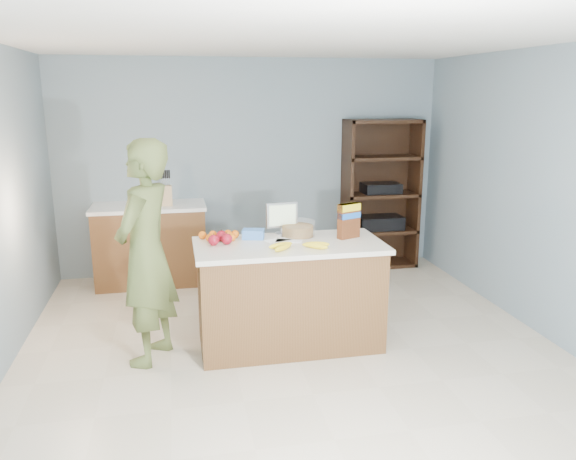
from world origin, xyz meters
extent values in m
cube|color=beige|center=(0.00, 0.00, 0.00)|extent=(4.50, 5.00, 0.02)
cube|color=gray|center=(0.00, 2.50, 1.25)|extent=(4.50, 0.02, 2.50)
cube|color=gray|center=(0.00, -2.50, 1.25)|extent=(4.50, 0.02, 2.50)
cube|color=gray|center=(2.25, 0.00, 1.25)|extent=(0.02, 5.00, 2.50)
cube|color=white|center=(0.00, 0.00, 2.50)|extent=(4.50, 5.00, 0.02)
cube|color=brown|center=(0.00, 0.30, 0.43)|extent=(1.50, 0.70, 0.86)
cube|color=silver|center=(0.00, 0.30, 0.88)|extent=(1.56, 0.76, 0.04)
cube|color=black|center=(0.00, 0.30, 0.05)|extent=(1.46, 0.66, 0.10)
cube|color=brown|center=(-1.20, 2.20, 0.43)|extent=(1.20, 0.60, 0.86)
cube|color=white|center=(-1.20, 2.20, 0.88)|extent=(1.24, 0.62, 0.04)
cube|color=black|center=(1.55, 2.48, 0.90)|extent=(0.90, 0.04, 1.80)
cube|color=black|center=(1.12, 2.30, 0.90)|extent=(0.04, 0.40, 1.80)
cube|color=black|center=(1.98, 2.30, 0.90)|extent=(0.04, 0.40, 1.80)
cube|color=black|center=(1.55, 2.30, 0.02)|extent=(0.90, 0.40, 0.04)
cube|color=black|center=(1.55, 2.30, 0.45)|extent=(0.90, 0.40, 0.04)
cube|color=black|center=(1.55, 2.30, 0.90)|extent=(0.90, 0.40, 0.04)
cube|color=black|center=(1.55, 2.30, 1.35)|extent=(0.90, 0.40, 0.04)
cube|color=black|center=(1.55, 2.30, 1.78)|extent=(0.90, 0.40, 0.04)
cube|color=black|center=(1.55, 2.30, 0.55)|extent=(0.55, 0.32, 0.16)
cube|color=black|center=(1.55, 2.30, 0.98)|extent=(0.45, 0.30, 0.12)
imported|color=#54602F|center=(-1.15, 0.26, 0.89)|extent=(0.66, 0.77, 1.78)
cube|color=tan|center=(-1.00, 2.13, 1.01)|extent=(0.12, 0.10, 0.22)
cylinder|color=black|center=(-1.04, 2.13, 1.17)|extent=(0.02, 0.02, 0.09)
cylinder|color=black|center=(-1.02, 2.13, 1.17)|extent=(0.02, 0.02, 0.09)
cylinder|color=black|center=(-1.00, 2.13, 1.17)|extent=(0.02, 0.02, 0.09)
cylinder|color=black|center=(-0.98, 2.13, 1.17)|extent=(0.02, 0.02, 0.09)
cylinder|color=black|center=(-0.96, 2.13, 1.17)|extent=(0.02, 0.02, 0.09)
cube|color=white|center=(-0.07, 0.41, 0.90)|extent=(0.24, 0.18, 0.00)
cube|color=white|center=(0.01, 0.37, 0.90)|extent=(0.24, 0.18, 0.00)
ellipsoid|color=yellow|center=(-0.10, 0.16, 0.92)|extent=(0.22, 0.13, 0.05)
ellipsoid|color=yellow|center=(-0.09, 0.10, 0.92)|extent=(0.19, 0.19, 0.05)
ellipsoid|color=yellow|center=(0.18, 0.13, 0.92)|extent=(0.23, 0.09, 0.05)
ellipsoid|color=yellow|center=(0.17, 0.09, 0.92)|extent=(0.20, 0.19, 0.05)
sphere|color=maroon|center=(-0.54, 0.48, 0.95)|extent=(0.09, 0.09, 0.09)
sphere|color=maroon|center=(-0.51, 0.36, 0.95)|extent=(0.09, 0.09, 0.09)
sphere|color=maroon|center=(-0.62, 0.35, 0.95)|extent=(0.09, 0.09, 0.09)
sphere|color=orange|center=(-0.64, 0.47, 0.93)|extent=(0.07, 0.07, 0.07)
sphere|color=orange|center=(-0.53, 0.57, 0.93)|extent=(0.07, 0.07, 0.07)
sphere|color=orange|center=(-0.46, 0.45, 0.93)|extent=(0.07, 0.07, 0.07)
sphere|color=orange|center=(-0.47, 0.52, 0.93)|extent=(0.07, 0.07, 0.07)
sphere|color=orange|center=(-0.69, 0.58, 0.93)|extent=(0.07, 0.07, 0.07)
sphere|color=orange|center=(-0.50, 0.51, 0.93)|extent=(0.07, 0.07, 0.07)
sphere|color=orange|center=(-0.42, 0.56, 0.93)|extent=(0.07, 0.07, 0.07)
sphere|color=orange|center=(-0.48, 0.58, 0.93)|extent=(0.07, 0.07, 0.07)
sphere|color=orange|center=(-0.61, 0.58, 0.93)|extent=(0.07, 0.07, 0.07)
cube|color=blue|center=(-0.27, 0.51, 0.94)|extent=(0.20, 0.16, 0.08)
cylinder|color=#267219|center=(0.12, 0.53, 0.95)|extent=(0.27, 0.27, 0.09)
cylinder|color=white|center=(0.12, 0.53, 0.97)|extent=(0.30, 0.30, 0.13)
cylinder|color=silver|center=(0.00, 0.62, 0.91)|extent=(0.12, 0.12, 0.01)
cylinder|color=silver|center=(0.00, 0.62, 0.94)|extent=(0.02, 0.02, 0.05)
cube|color=silver|center=(0.00, 0.62, 1.07)|extent=(0.28, 0.07, 0.22)
cube|color=yellow|center=(0.00, 0.60, 1.07)|extent=(0.24, 0.03, 0.18)
cube|color=#592B14|center=(0.53, 0.37, 1.05)|extent=(0.21, 0.14, 0.30)
cube|color=yellow|center=(0.53, 0.37, 1.17)|extent=(0.21, 0.14, 0.06)
cube|color=blue|center=(0.53, 0.37, 1.10)|extent=(0.21, 0.14, 0.05)
camera|label=1|loc=(-0.90, -4.08, 2.11)|focal=35.00mm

